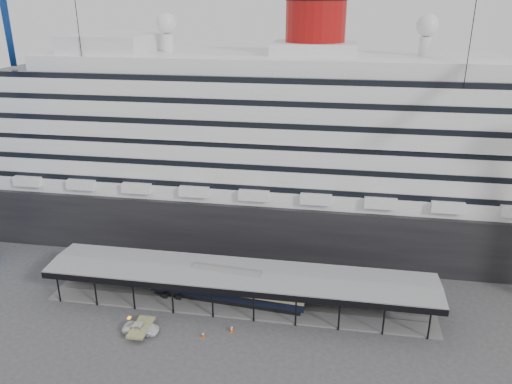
# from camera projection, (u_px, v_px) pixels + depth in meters

# --- Properties ---
(ground) EXTENTS (200.00, 200.00, 0.00)m
(ground) POSITION_uv_depth(u_px,v_px,m) (232.00, 323.00, 68.48)
(ground) COLOR #3A3A3D
(ground) RESTS_ON ground
(cruise_ship) EXTENTS (130.00, 30.00, 43.90)m
(cruise_ship) POSITION_uv_depth(u_px,v_px,m) (267.00, 135.00, 91.36)
(cruise_ship) COLOR black
(cruise_ship) RESTS_ON ground
(platform_canopy) EXTENTS (56.00, 9.18, 5.30)m
(platform_canopy) POSITION_uv_depth(u_px,v_px,m) (239.00, 289.00, 72.24)
(platform_canopy) COLOR slate
(platform_canopy) RESTS_ON ground
(port_truck) EXTENTS (4.78, 2.22, 1.33)m
(port_truck) POSITION_uv_depth(u_px,v_px,m) (141.00, 328.00, 66.24)
(port_truck) COLOR silver
(port_truck) RESTS_ON ground
(pullman_carriage) EXTENTS (23.26, 5.01, 22.66)m
(pullman_carriage) POSITION_uv_depth(u_px,v_px,m) (227.00, 285.00, 72.37)
(pullman_carriage) COLOR black
(pullman_carriage) RESTS_ON ground
(traffic_cone_left) EXTENTS (0.45, 0.45, 0.82)m
(traffic_cone_left) POSITION_uv_depth(u_px,v_px,m) (203.00, 335.00, 65.43)
(traffic_cone_left) COLOR #D5410B
(traffic_cone_left) RESTS_ON ground
(traffic_cone_mid) EXTENTS (0.46, 0.46, 0.74)m
(traffic_cone_mid) POSITION_uv_depth(u_px,v_px,m) (231.00, 330.00, 66.43)
(traffic_cone_mid) COLOR #DC540C
(traffic_cone_mid) RESTS_ON ground
(traffic_cone_right) EXTENTS (0.49, 0.49, 0.83)m
(traffic_cone_right) POSITION_uv_depth(u_px,v_px,m) (232.00, 328.00, 66.74)
(traffic_cone_right) COLOR red
(traffic_cone_right) RESTS_ON ground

